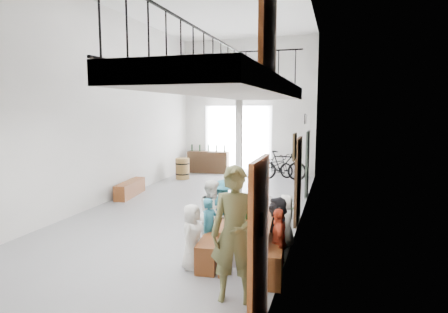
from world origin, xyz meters
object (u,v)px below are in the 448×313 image
(side_bench, at_px, (130,189))
(tasting_table, at_px, (249,220))
(oak_barrel, at_px, (183,169))
(bicycle_near, at_px, (275,165))
(serving_counter, at_px, (208,162))
(bench_inner, at_px, (217,241))
(host_standing, at_px, (235,234))

(side_bench, bearing_deg, tasting_table, -38.74)
(side_bench, relative_size, oak_barrel, 2.03)
(oak_barrel, height_order, bicycle_near, bicycle_near)
(oak_barrel, relative_size, bicycle_near, 0.46)
(side_bench, distance_m, serving_counter, 4.84)
(tasting_table, bearing_deg, side_bench, 135.75)
(tasting_table, distance_m, serving_counter, 9.24)
(side_bench, bearing_deg, bench_inner, -42.25)
(bench_inner, bearing_deg, host_standing, -70.02)
(tasting_table, relative_size, oak_barrel, 2.58)
(tasting_table, bearing_deg, bench_inner, 166.88)
(serving_counter, bearing_deg, bench_inner, -73.47)
(tasting_table, xyz_separation_m, bicycle_near, (-0.89, 8.40, -0.24))
(bench_inner, xyz_separation_m, oak_barrel, (-3.56, 6.73, 0.16))
(bench_inner, height_order, bicycle_near, bicycle_near)
(bench_inner, relative_size, host_standing, 1.08)
(side_bench, bearing_deg, serving_counter, 79.41)
(tasting_table, xyz_separation_m, side_bench, (-4.61, 3.70, -0.48))
(serving_counter, distance_m, host_standing, 10.67)
(tasting_table, distance_m, oak_barrel, 8.00)
(tasting_table, relative_size, host_standing, 1.09)
(tasting_table, height_order, side_bench, tasting_table)
(bench_inner, relative_size, side_bench, 1.27)
(tasting_table, relative_size, bicycle_near, 1.18)
(tasting_table, bearing_deg, oak_barrel, 116.08)
(oak_barrel, relative_size, host_standing, 0.42)
(bench_inner, relative_size, oak_barrel, 2.58)
(oak_barrel, distance_m, serving_counter, 1.71)
(oak_barrel, xyz_separation_m, bicycle_near, (3.30, 1.59, 0.06))
(bench_inner, height_order, host_standing, host_standing)
(side_bench, height_order, bicycle_near, bicycle_near)
(bench_inner, xyz_separation_m, host_standing, (0.78, -1.57, 0.71))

